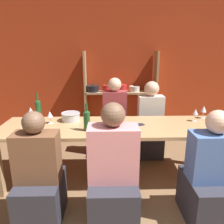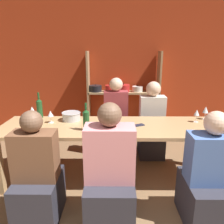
{
  "view_description": "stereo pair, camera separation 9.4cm",
  "coord_description": "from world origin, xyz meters",
  "px_view_note": "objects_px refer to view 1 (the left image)",
  "views": [
    {
      "loc": [
        0.09,
        -0.72,
        1.67
      ],
      "look_at": [
        0.16,
        1.97,
        0.91
      ],
      "focal_mm": 35.0,
      "sensor_mm": 36.0,
      "label": 1
    },
    {
      "loc": [
        0.18,
        -0.72,
        1.67
      ],
      "look_at": [
        0.16,
        1.97,
        0.91
      ],
      "focal_mm": 35.0,
      "sensor_mm": 36.0,
      "label": 2
    }
  ],
  "objects_px": {
    "wine_bottle_dark": "(87,120)",
    "wine_glass_red_a": "(50,115)",
    "dining_table": "(112,132)",
    "shelf_unit": "(120,102)",
    "wine_glass_empty_c": "(31,110)",
    "wine_glass_white_a": "(215,115)",
    "mixing_bowl": "(71,116)",
    "wine_glass_empty_d": "(204,109)",
    "person_near_a": "(210,183)",
    "wine_glass_empty_b": "(39,117)",
    "person_near_b": "(40,183)",
    "cell_phone": "(138,125)",
    "person_far_a": "(114,127)",
    "person_far_b": "(150,128)",
    "wine_glass_empty_a": "(195,112)",
    "person_near_c": "(113,183)",
    "wine_bottle_green": "(38,108)"
  },
  "relations": [
    {
      "from": "wine_bottle_green",
      "to": "person_near_b",
      "type": "xyz_separation_m",
      "value": [
        0.28,
        -1.03,
        -0.48
      ]
    },
    {
      "from": "dining_table",
      "to": "wine_glass_empty_a",
      "type": "height_order",
      "value": "wine_glass_empty_a"
    },
    {
      "from": "wine_bottle_green",
      "to": "cell_phone",
      "type": "distance_m",
      "value": 1.39
    },
    {
      "from": "wine_bottle_dark",
      "to": "wine_glass_empty_c",
      "type": "relative_size",
      "value": 2.03
    },
    {
      "from": "wine_glass_white_a",
      "to": "wine_glass_red_a",
      "type": "distance_m",
      "value": 2.13
    },
    {
      "from": "wine_bottle_green",
      "to": "person_near_c",
      "type": "bearing_deg",
      "value": -47.79
    },
    {
      "from": "wine_glass_empty_b",
      "to": "wine_glass_white_a",
      "type": "distance_m",
      "value": 2.25
    },
    {
      "from": "wine_glass_empty_c",
      "to": "person_near_b",
      "type": "distance_m",
      "value": 1.17
    },
    {
      "from": "person_near_a",
      "to": "wine_glass_empty_d",
      "type": "bearing_deg",
      "value": 71.91
    },
    {
      "from": "wine_glass_empty_c",
      "to": "wine_glass_empty_d",
      "type": "xyz_separation_m",
      "value": [
        2.38,
        -0.03,
        0.01
      ]
    },
    {
      "from": "person_near_b",
      "to": "wine_bottle_green",
      "type": "bearing_deg",
      "value": 105.03
    },
    {
      "from": "wine_glass_empty_a",
      "to": "wine_glass_white_a",
      "type": "relative_size",
      "value": 1.05
    },
    {
      "from": "wine_glass_empty_c",
      "to": "person_near_a",
      "type": "xyz_separation_m",
      "value": [
        2.05,
        -1.05,
        -0.46
      ]
    },
    {
      "from": "person_far_a",
      "to": "person_near_c",
      "type": "xyz_separation_m",
      "value": [
        -0.07,
        -1.49,
        -0.03
      ]
    },
    {
      "from": "wine_glass_white_a",
      "to": "cell_phone",
      "type": "bearing_deg",
      "value": -176.47
    },
    {
      "from": "wine_glass_red_a",
      "to": "person_far_b",
      "type": "xyz_separation_m",
      "value": [
        1.43,
        0.61,
        -0.42
      ]
    },
    {
      "from": "dining_table",
      "to": "shelf_unit",
      "type": "bearing_deg",
      "value": 83.4
    },
    {
      "from": "shelf_unit",
      "to": "mixing_bowl",
      "type": "relative_size",
      "value": 6.57
    },
    {
      "from": "wine_glass_empty_d",
      "to": "person_near_a",
      "type": "xyz_separation_m",
      "value": [
        -0.33,
        -1.02,
        -0.47
      ]
    },
    {
      "from": "dining_table",
      "to": "wine_glass_white_a",
      "type": "relative_size",
      "value": 17.45
    },
    {
      "from": "wine_bottle_dark",
      "to": "person_far_a",
      "type": "height_order",
      "value": "person_far_a"
    },
    {
      "from": "person_far_a",
      "to": "person_near_c",
      "type": "relative_size",
      "value": 1.03
    },
    {
      "from": "wine_glass_empty_c",
      "to": "wine_glass_white_a",
      "type": "xyz_separation_m",
      "value": [
        2.44,
        -0.25,
        -0.01
      ]
    },
    {
      "from": "shelf_unit",
      "to": "person_far_b",
      "type": "distance_m",
      "value": 1.14
    },
    {
      "from": "dining_table",
      "to": "wine_glass_red_a",
      "type": "xyz_separation_m",
      "value": [
        -0.8,
        0.11,
        0.2
      ]
    },
    {
      "from": "cell_phone",
      "to": "dining_table",
      "type": "bearing_deg",
      "value": -179.08
    },
    {
      "from": "cell_phone",
      "to": "person_near_b",
      "type": "xyz_separation_m",
      "value": [
        -1.07,
        -0.7,
        -0.35
      ]
    },
    {
      "from": "wine_bottle_green",
      "to": "wine_glass_white_a",
      "type": "xyz_separation_m",
      "value": [
        2.34,
        -0.27,
        -0.03
      ]
    },
    {
      "from": "shelf_unit",
      "to": "mixing_bowl",
      "type": "distance_m",
      "value": 1.73
    },
    {
      "from": "wine_glass_empty_d",
      "to": "cell_phone",
      "type": "xyz_separation_m",
      "value": [
        -0.94,
        -0.27,
        -0.13
      ]
    },
    {
      "from": "wine_bottle_dark",
      "to": "wine_glass_red_a",
      "type": "height_order",
      "value": "wine_bottle_dark"
    },
    {
      "from": "wine_glass_empty_c",
      "to": "person_far_a",
      "type": "distance_m",
      "value": 1.3
    },
    {
      "from": "shelf_unit",
      "to": "wine_glass_empty_a",
      "type": "relative_size",
      "value": 9.85
    },
    {
      "from": "wine_glass_red_a",
      "to": "wine_bottle_dark",
      "type": "bearing_deg",
      "value": -29.0
    },
    {
      "from": "wine_bottle_dark",
      "to": "wine_glass_empty_c",
      "type": "bearing_deg",
      "value": 149.43
    },
    {
      "from": "wine_glass_empty_c",
      "to": "wine_glass_red_a",
      "type": "xyz_separation_m",
      "value": [
        0.31,
        -0.2,
        -0.0
      ]
    },
    {
      "from": "person_near_b",
      "to": "cell_phone",
      "type": "bearing_deg",
      "value": 33.31
    },
    {
      "from": "person_far_a",
      "to": "person_near_b",
      "type": "relative_size",
      "value": 1.11
    },
    {
      "from": "wine_glass_white_a",
      "to": "person_far_b",
      "type": "relative_size",
      "value": 0.13
    },
    {
      "from": "wine_glass_empty_b",
      "to": "person_near_b",
      "type": "relative_size",
      "value": 0.13
    },
    {
      "from": "dining_table",
      "to": "person_far_b",
      "type": "xyz_separation_m",
      "value": [
        0.63,
        0.72,
        -0.22
      ]
    },
    {
      "from": "wine_glass_white_a",
      "to": "cell_phone",
      "type": "height_order",
      "value": "wine_glass_white_a"
    },
    {
      "from": "wine_glass_empty_a",
      "to": "wine_glass_red_a",
      "type": "distance_m",
      "value": 1.9
    },
    {
      "from": "wine_bottle_dark",
      "to": "wine_glass_empty_a",
      "type": "xyz_separation_m",
      "value": [
        1.41,
        0.32,
        -0.01
      ]
    },
    {
      "from": "person_near_a",
      "to": "person_far_a",
      "type": "distance_m",
      "value": 1.71
    },
    {
      "from": "person_far_a",
      "to": "person_near_b",
      "type": "distance_m",
      "value": 1.63
    },
    {
      "from": "wine_bottle_dark",
      "to": "mixing_bowl",
      "type": "bearing_deg",
      "value": 123.31
    },
    {
      "from": "wine_bottle_green",
      "to": "person_near_c",
      "type": "distance_m",
      "value": 1.55
    },
    {
      "from": "dining_table",
      "to": "cell_phone",
      "type": "height_order",
      "value": "cell_phone"
    },
    {
      "from": "wine_bottle_green",
      "to": "person_far_a",
      "type": "distance_m",
      "value": 1.21
    }
  ]
}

